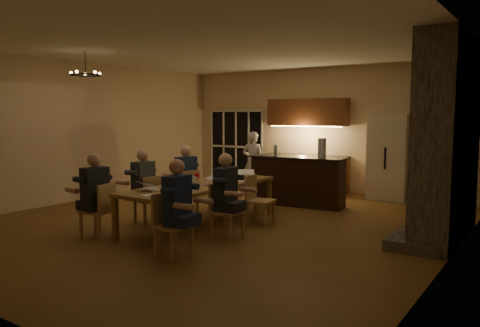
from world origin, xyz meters
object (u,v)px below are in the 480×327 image
person_right_mid (226,196)px  can_cola (239,173)px  chair_left_mid (148,199)px  laptop_b (175,185)px  laptop_f (246,173)px  redcup_near (167,192)px  laptop_d (210,179)px  mug_front (183,184)px  bar_blender (322,148)px  refrigerator (390,157)px  chair_right_far (261,200)px  can_silver (179,186)px  plate_far (241,181)px  laptop_c (191,177)px  person_left_mid (143,187)px  laptop_a (152,184)px  mug_back (213,176)px  person_left_near (95,196)px  laptop_e (230,171)px  bar_island (298,181)px  mug_mid (223,179)px  plate_left (150,189)px  chair_right_mid (228,211)px  plate_near (193,190)px  chair_left_far (185,192)px  redcup_mid (197,176)px  chair_right_near (174,225)px  bar_bottle (275,150)px  chair_left_near (97,210)px  standing_person (253,162)px  chandelier (86,75)px  person_left_far (186,179)px  person_right_near (177,208)px  dining_table (201,205)px  can_right (226,181)px

person_right_mid → can_cola: bearing=22.5°
chair_left_mid → laptop_b: (1.11, -0.49, 0.42)m
laptop_f → redcup_near: bearing=-120.4°
laptop_d → laptop_f: (0.08, 1.03, 0.00)m
mug_front → bar_blender: size_ratio=0.24×
refrigerator → chair_right_far: 4.06m
can_silver → plate_far: bearing=76.4°
laptop_c → redcup_near: bearing=100.1°
person_left_mid → laptop_c: size_ratio=4.31×
laptop_a → mug_back: (-0.09, 1.76, -0.06)m
person_left_near → laptop_e: bearing=171.2°
bar_island → laptop_f: (-0.27, -1.65, 0.32)m
chair_left_mid → bar_blender: bearing=163.0°
laptop_b → plate_far: size_ratio=1.34×
chair_left_mid → chair_right_far: 2.06m
person_left_mid → mug_mid: (1.02, 1.04, 0.11)m
person_left_mid → plate_left: 0.70m
plate_far → person_left_near: bearing=-117.9°
laptop_a → laptop_d: (0.43, 0.98, 0.00)m
chair_right_mid → person_right_mid: person_right_mid is taller
chair_right_far → plate_near: size_ratio=3.99×
bar_island → chair_left_far: 2.56m
person_left_near → plate_far: (1.25, 2.36, 0.07)m
refrigerator → laptop_e: refrigerator is taller
redcup_mid → plate_left: (0.14, -1.38, -0.05)m
chair_right_near → laptop_a: bearing=64.7°
bar_bottle → bar_blender: (1.04, 0.18, 0.09)m
chair_left_near → standing_person: bearing=169.5°
refrigerator → bar_island: 2.39m
chair_right_near → person_right_mid: size_ratio=0.64×
person_left_mid → chandelier: bearing=-92.1°
person_left_far → refrigerator: bearing=148.4°
person_right_mid → plate_far: bearing=16.9°
person_right_near → standing_person: standing_person is taller
dining_table → laptop_a: 1.13m
chair_left_near → laptop_b: laptop_b is taller
mug_front → bar_blender: bar_blender is taller
standing_person → plate_near: (1.49, -4.14, -0.03)m
refrigerator → chair_right_near: 6.32m
chair_right_near → bar_bottle: bearing=17.7°
dining_table → laptop_f: bearing=74.2°
bar_island → plate_far: size_ratio=8.78×
laptop_f → bar_bottle: bearing=66.6°
can_right → can_cola: bearing=112.8°
chair_right_mid → can_silver: chair_right_mid is taller
mug_front → can_silver: can_silver is taller
laptop_d → mug_mid: size_ratio=3.20×
person_left_far → laptop_c: size_ratio=4.31×
chair_right_mid → dining_table: bearing=62.0°
chair_right_mid → person_left_far: 2.15m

